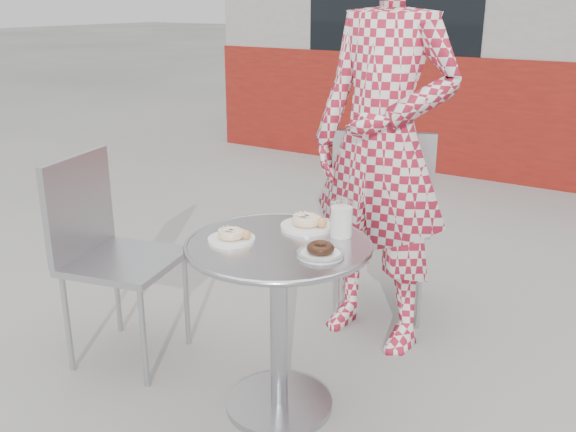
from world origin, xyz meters
The scene contains 9 objects.
ground centered at (0.00, 0.00, 0.00)m, with size 60.00×60.00×0.00m, color #999792.
bistro_table centered at (0.03, 0.00, 0.50)m, with size 0.65×0.65×0.66m.
chair_far centered at (0.00, 0.95, 0.28)m, with size 0.57×0.57×0.92m.
chair_left centered at (-0.71, -0.04, 0.27)m, with size 0.50×0.50×0.86m.
seated_person centered at (0.09, 0.70, 0.89)m, with size 0.65×0.42×1.77m, color maroon.
plate_far centered at (0.04, 0.19, 0.68)m, with size 0.19×0.19×0.05m.
plate_near centered at (-0.11, -0.07, 0.68)m, with size 0.16×0.16×0.04m.
plate_checker centered at (0.21, -0.02, 0.67)m, with size 0.16×0.16×0.04m.
milk_cup centered at (0.18, 0.18, 0.72)m, with size 0.08×0.08×0.13m.
Camera 1 is at (1.17, -1.70, 1.45)m, focal length 40.00 mm.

